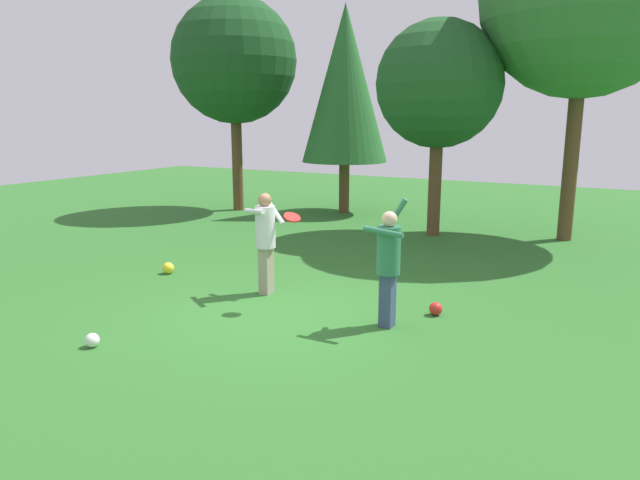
{
  "coord_description": "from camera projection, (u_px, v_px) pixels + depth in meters",
  "views": [
    {
      "loc": [
        4.73,
        -7.26,
        3.03
      ],
      "look_at": [
        0.29,
        0.81,
        1.05
      ],
      "focal_mm": 32.54,
      "sensor_mm": 36.0,
      "label": 1
    }
  ],
  "objects": [
    {
      "name": "ground_plane",
      "position": [
        279.0,
        313.0,
        9.08
      ],
      "size": [
        40.0,
        40.0,
        0.0
      ],
      "primitive_type": "plane",
      "color": "#2D6B28"
    },
    {
      "name": "person_thrower",
      "position": [
        388.0,
        259.0,
        8.3
      ],
      "size": [
        0.6,
        0.5,
        1.89
      ],
      "rotation": [
        0.0,
        0.0,
        3.11
      ],
      "color": "#38476B",
      "rests_on": "ground_plane"
    },
    {
      "name": "person_catcher",
      "position": [
        265.0,
        235.0,
        9.86
      ],
      "size": [
        0.74,
        0.7,
        1.76
      ],
      "rotation": [
        0.0,
        0.0,
        -0.49
      ],
      "color": "gray",
      "rests_on": "ground_plane"
    },
    {
      "name": "frisbee",
      "position": [
        292.0,
        217.0,
        9.04
      ],
      "size": [
        0.35,
        0.35,
        0.13
      ],
      "color": "red"
    },
    {
      "name": "ball_red",
      "position": [
        436.0,
        309.0,
        8.97
      ],
      "size": [
        0.21,
        0.21,
        0.21
      ],
      "primitive_type": "sphere",
      "color": "red",
      "rests_on": "ground_plane"
    },
    {
      "name": "ball_yellow",
      "position": [
        168.0,
        268.0,
        11.32
      ],
      "size": [
        0.23,
        0.23,
        0.23
      ],
      "primitive_type": "sphere",
      "color": "yellow",
      "rests_on": "ground_plane"
    },
    {
      "name": "ball_white",
      "position": [
        92.0,
        340.0,
        7.73
      ],
      "size": [
        0.19,
        0.19,
        0.19
      ],
      "primitive_type": "sphere",
      "color": "white",
      "rests_on": "ground_plane"
    },
    {
      "name": "tree_left",
      "position": [
        345.0,
        85.0,
        17.65
      ],
      "size": [
        2.65,
        2.65,
        6.33
      ],
      "color": "brown",
      "rests_on": "ground_plane"
    },
    {
      "name": "tree_far_left",
      "position": [
        234.0,
        61.0,
        18.06
      ],
      "size": [
        3.9,
        3.9,
        6.66
      ],
      "color": "brown",
      "rests_on": "ground_plane"
    },
    {
      "name": "tree_center",
      "position": [
        439.0,
        85.0,
        14.27
      ],
      "size": [
        3.13,
        3.13,
        5.35
      ],
      "color": "brown",
      "rests_on": "ground_plane"
    }
  ]
}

